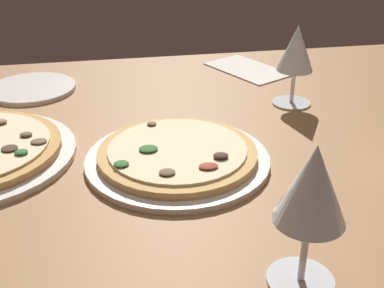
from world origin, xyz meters
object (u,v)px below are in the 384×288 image
Objects in this scene: wine_glass_near at (296,52)px; paper_menu at (248,69)px; wine_glass_far at (312,190)px; pizza_main at (177,155)px; side_plate at (32,88)px.

wine_glass_near is 24.24cm from paper_menu.
pizza_main is at bearing -72.49° from wine_glass_far.
pizza_main is 1.83× the size of wine_glass_near.
pizza_main is 1.71× the size of wine_glass_far.
pizza_main is 1.50× the size of paper_menu.
pizza_main is at bearing 36.65° from wine_glass_near.
wine_glass_far is 0.93× the size of side_plate.
paper_menu is (-14.16, -69.89, -11.73)cm from wine_glass_far.
wine_glass_far is 74.77cm from side_plate.
wine_glass_near reaches higher than pizza_main.
wine_glass_near reaches higher than paper_menu.
wine_glass_near is (-26.03, -19.37, 9.47)cm from pizza_main.
wine_glass_far is at bearing 117.98° from side_plate.
wine_glass_near is (-16.92, -48.22, -1.23)cm from wine_glass_far.
wine_glass_near reaches higher than side_plate.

